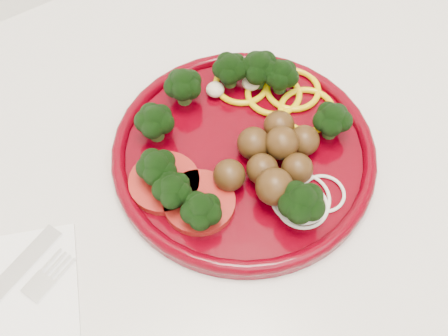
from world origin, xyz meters
TOP-DOWN VIEW (x-y plane):
  - plate at (0.15, 1.68)m, footprint 0.26×0.26m

SIDE VIEW (x-z plane):
  - plate at x=0.15m, z-range 0.89..0.94m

